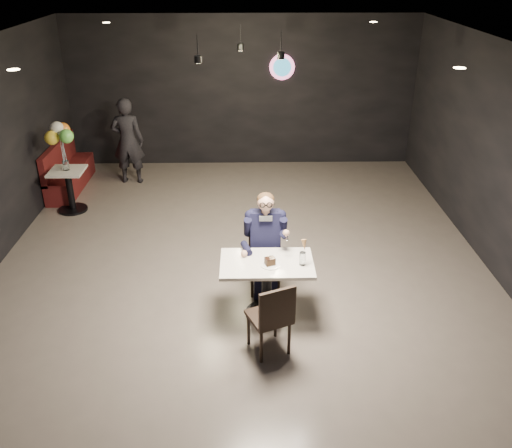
{
  "coord_description": "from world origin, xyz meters",
  "views": [
    {
      "loc": [
        0.07,
        -6.46,
        4.02
      ],
      "look_at": [
        0.19,
        -0.35,
        0.95
      ],
      "focal_mm": 38.0,
      "sensor_mm": 36.0,
      "label": 1
    }
  ],
  "objects_px": {
    "chair_far": "(265,260)",
    "balloon_vase": "(66,165)",
    "seated_man": "(265,242)",
    "chair_near": "(269,315)",
    "main_table": "(267,289)",
    "passerby": "(128,141)",
    "sundae_glass": "(303,259)",
    "booth_bench": "(69,166)",
    "side_table": "(70,192)"
  },
  "relations": [
    {
      "from": "booth_bench",
      "to": "chair_near",
      "type": "bearing_deg",
      "value": -53.21
    },
    {
      "from": "chair_far",
      "to": "passerby",
      "type": "relative_size",
      "value": 0.56
    },
    {
      "from": "chair_far",
      "to": "balloon_vase",
      "type": "distance_m",
      "value": 4.15
    },
    {
      "from": "chair_far",
      "to": "passerby",
      "type": "height_order",
      "value": "passerby"
    },
    {
      "from": "main_table",
      "to": "side_table",
      "type": "bearing_deg",
      "value": 136.39
    },
    {
      "from": "passerby",
      "to": "booth_bench",
      "type": "bearing_deg",
      "value": 17.14
    },
    {
      "from": "chair_near",
      "to": "seated_man",
      "type": "bearing_deg",
      "value": 66.65
    },
    {
      "from": "sundae_glass",
      "to": "booth_bench",
      "type": "bearing_deg",
      "value": 133.58
    },
    {
      "from": "chair_near",
      "to": "seated_man",
      "type": "height_order",
      "value": "seated_man"
    },
    {
      "from": "main_table",
      "to": "sundae_glass",
      "type": "distance_m",
      "value": 0.62
    },
    {
      "from": "side_table",
      "to": "chair_near",
      "type": "bearing_deg",
      "value": -49.07
    },
    {
      "from": "seated_man",
      "to": "side_table",
      "type": "relative_size",
      "value": 2.05
    },
    {
      "from": "chair_near",
      "to": "booth_bench",
      "type": "relative_size",
      "value": 0.52
    },
    {
      "from": "chair_far",
      "to": "sundae_glass",
      "type": "bearing_deg",
      "value": -56.29
    },
    {
      "from": "booth_bench",
      "to": "balloon_vase",
      "type": "bearing_deg",
      "value": -73.3
    },
    {
      "from": "seated_man",
      "to": "chair_near",
      "type": "bearing_deg",
      "value": -90.0
    },
    {
      "from": "chair_near",
      "to": "balloon_vase",
      "type": "xyz_separation_m",
      "value": [
        -3.26,
        3.75,
        0.37
      ]
    },
    {
      "from": "main_table",
      "to": "seated_man",
      "type": "xyz_separation_m",
      "value": [
        -0.0,
        0.55,
        0.34
      ]
    },
    {
      "from": "seated_man",
      "to": "passerby",
      "type": "xyz_separation_m",
      "value": [
        -2.47,
        3.87,
        0.1
      ]
    },
    {
      "from": "main_table",
      "to": "passerby",
      "type": "relative_size",
      "value": 0.67
    },
    {
      "from": "sundae_glass",
      "to": "balloon_vase",
      "type": "relative_size",
      "value": 1.03
    },
    {
      "from": "chair_near",
      "to": "main_table",
      "type": "bearing_deg",
      "value": 66.65
    },
    {
      "from": "sundae_glass",
      "to": "side_table",
      "type": "relative_size",
      "value": 0.23
    },
    {
      "from": "sundae_glass",
      "to": "seated_man",
      "type": "bearing_deg",
      "value": 123.71
    },
    {
      "from": "booth_bench",
      "to": "passerby",
      "type": "xyz_separation_m",
      "value": [
        1.08,
        0.31,
        0.38
      ]
    },
    {
      "from": "chair_near",
      "to": "passerby",
      "type": "relative_size",
      "value": 0.56
    },
    {
      "from": "chair_near",
      "to": "sundae_glass",
      "type": "relative_size",
      "value": 5.6
    },
    {
      "from": "main_table",
      "to": "chair_far",
      "type": "distance_m",
      "value": 0.56
    },
    {
      "from": "side_table",
      "to": "chair_far",
      "type": "bearing_deg",
      "value": -38.09
    },
    {
      "from": "passerby",
      "to": "chair_near",
      "type": "bearing_deg",
      "value": 116.92
    },
    {
      "from": "seated_man",
      "to": "booth_bench",
      "type": "bearing_deg",
      "value": 135.03
    },
    {
      "from": "balloon_vase",
      "to": "sundae_glass",
      "type": "bearing_deg",
      "value": -40.83
    },
    {
      "from": "seated_man",
      "to": "passerby",
      "type": "height_order",
      "value": "passerby"
    },
    {
      "from": "chair_far",
      "to": "side_table",
      "type": "xyz_separation_m",
      "value": [
        -3.26,
        2.55,
        -0.11
      ]
    },
    {
      "from": "chair_far",
      "to": "sundae_glass",
      "type": "distance_m",
      "value": 0.83
    },
    {
      "from": "side_table",
      "to": "sundae_glass",
      "type": "bearing_deg",
      "value": -40.83
    },
    {
      "from": "chair_far",
      "to": "side_table",
      "type": "distance_m",
      "value": 4.14
    },
    {
      "from": "chair_near",
      "to": "side_table",
      "type": "bearing_deg",
      "value": 107.58
    },
    {
      "from": "seated_man",
      "to": "passerby",
      "type": "bearing_deg",
      "value": 122.61
    },
    {
      "from": "chair_near",
      "to": "passerby",
      "type": "bearing_deg",
      "value": 92.66
    },
    {
      "from": "seated_man",
      "to": "side_table",
      "type": "distance_m",
      "value": 4.15
    },
    {
      "from": "sundae_glass",
      "to": "booth_bench",
      "type": "xyz_separation_m",
      "value": [
        -3.97,
        4.17,
        -0.39
      ]
    },
    {
      "from": "main_table",
      "to": "seated_man",
      "type": "height_order",
      "value": "seated_man"
    },
    {
      "from": "chair_near",
      "to": "booth_bench",
      "type": "bearing_deg",
      "value": 103.44
    },
    {
      "from": "chair_far",
      "to": "balloon_vase",
      "type": "height_order",
      "value": "chair_far"
    },
    {
      "from": "chair_near",
      "to": "sundae_glass",
      "type": "height_order",
      "value": "chair_near"
    },
    {
      "from": "seated_man",
      "to": "side_table",
      "type": "height_order",
      "value": "seated_man"
    },
    {
      "from": "seated_man",
      "to": "sundae_glass",
      "type": "distance_m",
      "value": 0.75
    },
    {
      "from": "chair_far",
      "to": "balloon_vase",
      "type": "relative_size",
      "value": 5.74
    },
    {
      "from": "chair_far",
      "to": "seated_man",
      "type": "distance_m",
      "value": 0.26
    }
  ]
}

